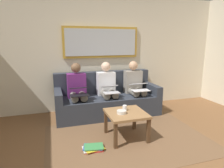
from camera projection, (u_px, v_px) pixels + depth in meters
The scene contains 14 objects.
wall_rear at pixel (101, 53), 4.61m from camera, with size 6.00×0.12×2.60m, color beige.
area_rug at pixel (127, 139), 3.25m from camera, with size 2.60×1.80×0.01m, color brown.
couch at pixel (106, 99), 4.37m from camera, with size 2.20×0.90×0.90m.
framed_mirror at pixel (101, 42), 4.46m from camera, with size 1.73×0.05×0.69m.
coffee_table at pixel (126, 116), 3.21m from camera, with size 0.62×0.62×0.45m.
cup at pixel (125, 108), 3.28m from camera, with size 0.07×0.07×0.09m, color silver.
bowl at pixel (122, 112), 3.14m from camera, with size 0.15×0.15×0.05m, color beige.
person_left at pixel (135, 85), 4.42m from camera, with size 0.38×0.58×1.14m.
laptop_white at pixel (139, 87), 4.19m from camera, with size 0.36×0.35×0.15m.
person_middle at pixel (107, 87), 4.24m from camera, with size 0.38×0.58×1.14m.
laptop_silver at pixel (110, 89), 4.01m from camera, with size 0.31×0.34×0.15m.
person_right at pixel (77, 89), 4.05m from camera, with size 0.38×0.58×1.14m.
laptop_black at pixel (79, 91), 3.82m from camera, with size 0.36×0.35×0.15m.
magazine_stack at pixel (93, 148), 2.92m from camera, with size 0.33×0.28×0.05m.
Camera 1 is at (1.13, 1.92, 1.58)m, focal length 31.63 mm.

